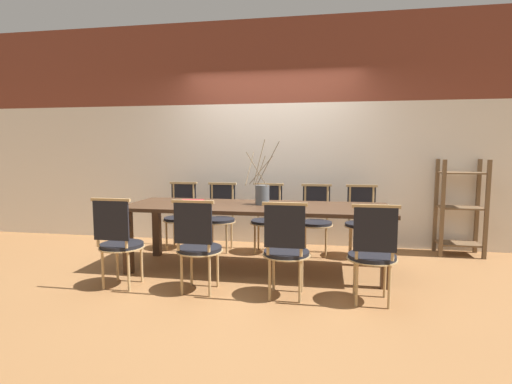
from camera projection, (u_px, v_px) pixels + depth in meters
ground_plane at (256, 270)px, 4.58m from camera, size 16.00×16.00×0.00m
wall_rear at (273, 134)px, 5.74m from camera, size 12.00×0.06×3.20m
dining_table at (256, 212)px, 4.51m from camera, size 2.96×0.97×0.75m
chair_near_leftend at (119, 240)px, 3.94m from camera, size 0.45×0.45×0.92m
chair_near_left at (198, 244)px, 3.80m from camera, size 0.45×0.45×0.92m
chair_near_center at (286, 247)px, 3.65m from camera, size 0.45×0.45×0.92m
chair_near_right at (373, 251)px, 3.51m from camera, size 0.45×0.45×0.92m
chair_far_leftend at (181, 214)px, 5.55m from camera, size 0.45×0.45×0.92m
chair_far_left at (220, 215)px, 5.45m from camera, size 0.45×0.45×0.92m
chair_far_center at (267, 216)px, 5.33m from camera, size 0.45×0.45×0.92m
chair_far_right at (316, 218)px, 5.22m from camera, size 0.45×0.45×0.92m
chair_far_rightend at (362, 219)px, 5.12m from camera, size 0.45×0.45×0.92m
vase_centerpiece at (262, 194)px, 4.53m from camera, size 0.36×0.36×0.74m
book_stack at (191, 202)px, 4.59m from camera, size 0.27×0.22×0.05m
shelving_rack at (460, 208)px, 5.16m from camera, size 0.56×0.37×1.25m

